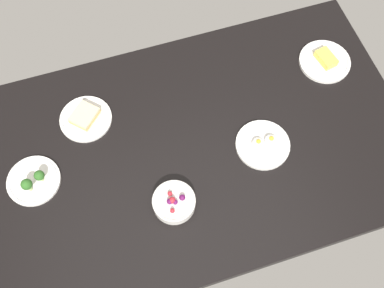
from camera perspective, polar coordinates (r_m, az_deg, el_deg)
The scene contains 6 objects.
dining_table at distance 155.98cm, azimuth 0.00°, elevation -0.63°, with size 149.35×88.93×4.00cm, color black.
plate_sandwich at distance 161.98cm, azimuth -13.18°, elevation 3.19°, with size 18.06×18.06×4.23cm.
plate_eggs at distance 155.24cm, azimuth 8.87°, elevation -0.02°, with size 18.37×18.37×4.39cm.
bowl_berries at distance 144.42cm, azimuth -2.26°, elevation -7.27°, with size 13.73×13.73×6.15cm.
plate_cheese at distance 177.69cm, azimuth 16.28°, elevation 9.94°, with size 18.86×18.86×4.05cm.
plate_broccoli at distance 156.50cm, azimuth -19.21°, elevation -4.34°, with size 17.45×17.45×7.17cm.
Camera 1 is at (-19.99, -62.47, 143.52)cm, focal length 42.68 mm.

